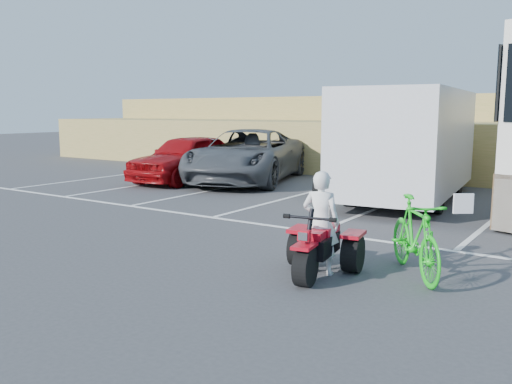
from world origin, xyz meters
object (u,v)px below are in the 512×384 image
Objects in this scene: green_dirt_bike at (415,237)px; quad_atv_blue at (361,192)px; grey_pickup at (247,156)px; cargo_trailer at (409,142)px; quad_atv_green at (334,198)px; red_car at (187,158)px; rider at (321,223)px; red_trike_atv at (317,276)px.

quad_atv_blue is (-3.97, 7.33, -0.59)m from green_dirt_bike.
cargo_trailer is at bearing -26.22° from grey_pickup.
quad_atv_green is at bearing -38.85° from grey_pickup.
red_car is at bearing -176.04° from quad_atv_blue.
cargo_trailer is (-1.14, 7.28, 0.83)m from rider.
red_trike_atv is 0.77× the size of green_dirt_bike.
red_trike_atv is at bearing -66.95° from grey_pickup.
cargo_trailer is at bearing 89.63° from red_trike_atv.
rider is 8.48m from quad_atv_blue.
red_car is (-1.77, -1.10, -0.08)m from grey_pickup.
red_trike_atv reaches higher than quad_atv_blue.
red_car is (-8.86, 7.10, 0.04)m from rider.
red_car is at bearing 153.44° from quad_atv_green.
grey_pickup reaches higher than red_trike_atv.
green_dirt_bike is 11.96m from red_car.
quad_atv_blue is at bearing -20.29° from grey_pickup.
rider is at bearing 171.19° from green_dirt_bike.
cargo_trailer is at bearing 72.34° from green_dirt_bike.
rider is at bearing -40.98° from red_car.
rider is at bearing -66.54° from grey_pickup.
red_car is 3.43× the size of quad_atv_blue.
grey_pickup is (-7.09, 8.21, 0.12)m from rider.
red_trike_atv is at bearing -75.39° from quad_atv_blue.
red_trike_atv is 0.32× the size of red_car.
cargo_trailer reaches higher than quad_atv_blue.
green_dirt_bike is at bearing 24.78° from red_trike_atv.
quad_atv_green is (5.90, -0.52, -0.81)m from red_car.
cargo_trailer is 2.38m from quad_atv_blue.
red_trike_atv is 8.60m from quad_atv_blue.
rider is 1.39m from green_dirt_bike.
rider is 0.24× the size of grey_pickup.
cargo_trailer is (-1.17, 7.43, 1.60)m from red_trike_atv.
green_dirt_bike is 8.36m from quad_atv_blue.
quad_atv_blue is at bearing 60.13° from quad_atv_green.
red_trike_atv is 1.55m from green_dirt_bike.
quad_atv_blue is (-1.61, 0.70, -1.60)m from cargo_trailer.
red_car reaches higher than red_trike_atv.
rider is at bearing -87.04° from cargo_trailer.
red_car is 5.98m from quad_atv_green.
quad_atv_blue is 0.95× the size of quad_atv_green.
quad_atv_green is (4.13, -1.62, -0.90)m from grey_pickup.
grey_pickup reaches higher than rider.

